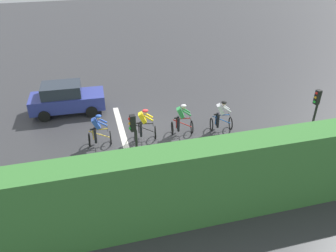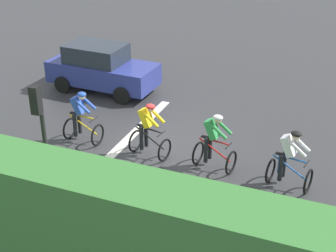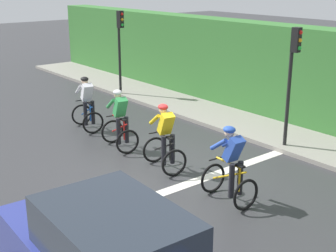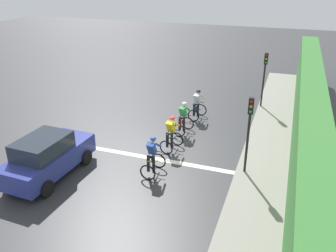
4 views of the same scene
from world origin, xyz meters
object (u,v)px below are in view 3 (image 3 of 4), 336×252
at_px(traffic_light_far_junction, 120,40).
at_px(cyclist_mid, 165,139).
at_px(cyclist_lead, 87,105).
at_px(cyclist_second, 120,121).
at_px(cyclist_fourth, 231,167).
at_px(traffic_light_near_crossing, 292,70).

bearing_deg(traffic_light_far_junction, cyclist_mid, -115.50).
xyz_separation_m(cyclist_lead, cyclist_mid, (-0.13, -4.03, 0.00)).
distance_m(cyclist_second, cyclist_mid, 1.95).
bearing_deg(cyclist_second, cyclist_fourth, -89.78).
bearing_deg(cyclist_fourth, cyclist_lead, 88.70).
bearing_deg(cyclist_mid, cyclist_lead, 88.22).
height_order(cyclist_second, cyclist_mid, same).
height_order(cyclist_mid, traffic_light_near_crossing, traffic_light_near_crossing).
bearing_deg(cyclist_lead, cyclist_second, -94.34).
relative_size(cyclist_second, traffic_light_near_crossing, 0.50).
bearing_deg(cyclist_lead, cyclist_fourth, -91.30).
bearing_deg(cyclist_fourth, cyclist_second, 90.22).
xyz_separation_m(cyclist_lead, cyclist_fourth, (-0.14, -6.27, 0.00)).
xyz_separation_m(traffic_light_near_crossing, traffic_light_far_junction, (-0.19, 7.94, 0.00)).
height_order(cyclist_second, traffic_light_far_junction, traffic_light_far_junction).
distance_m(cyclist_lead, traffic_light_near_crossing, 6.22).
bearing_deg(traffic_light_far_junction, cyclist_lead, -137.58).
relative_size(cyclist_mid, traffic_light_far_junction, 0.50).
distance_m(cyclist_lead, cyclist_fourth, 6.27).
bearing_deg(cyclist_mid, traffic_light_far_junction, 64.50).
bearing_deg(traffic_light_near_crossing, cyclist_lead, 123.93).
distance_m(traffic_light_near_crossing, traffic_light_far_junction, 7.94).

